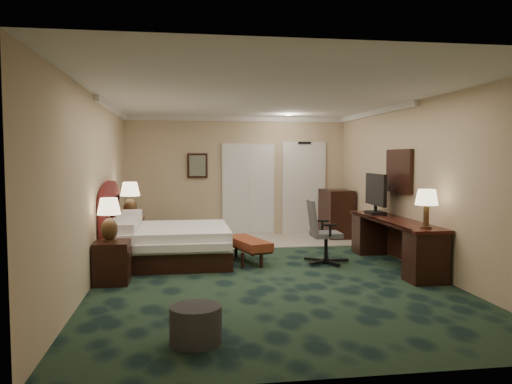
{
  "coord_description": "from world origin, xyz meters",
  "views": [
    {
      "loc": [
        -1.25,
        -7.53,
        1.79
      ],
      "look_at": [
        -0.04,
        0.6,
        1.21
      ],
      "focal_mm": 35.0,
      "sensor_mm": 36.0,
      "label": 1
    }
  ],
  "objects": [
    {
      "name": "wall_right",
      "position": [
        2.5,
        0.0,
        1.35
      ],
      "size": [
        0.0,
        7.5,
        2.7
      ],
      "primitive_type": "cube",
      "color": "#CAB58D",
      "rests_on": "ground"
    },
    {
      "name": "wall_left",
      "position": [
        -2.5,
        0.0,
        1.35
      ],
      "size": [
        0.0,
        7.5,
        2.7
      ],
      "primitive_type": "cube",
      "color": "#CAB58D",
      "rests_on": "ground"
    },
    {
      "name": "nightstand_near",
      "position": [
        -2.24,
        -0.31,
        0.3
      ],
      "size": [
        0.48,
        0.55,
        0.6
      ],
      "primitive_type": "cube",
      "color": "black",
      "rests_on": "ground"
    },
    {
      "name": "nightstand_far",
      "position": [
        -2.23,
        2.08,
        0.31
      ],
      "size": [
        0.5,
        0.58,
        0.63
      ],
      "primitive_type": "cube",
      "color": "black",
      "rests_on": "ground"
    },
    {
      "name": "desk",
      "position": [
        2.19,
        0.16,
        0.39
      ],
      "size": [
        0.58,
        2.68,
        0.77
      ],
      "primitive_type": "cube",
      "color": "black",
      "rests_on": "ground"
    },
    {
      "name": "wall_mirror",
      "position": [
        2.46,
        0.6,
        1.55
      ],
      "size": [
        0.05,
        0.95,
        0.75
      ],
      "primitive_type": "cube",
      "color": "white",
      "rests_on": "wall_right"
    },
    {
      "name": "lamp_near",
      "position": [
        -2.27,
        -0.32,
        0.91
      ],
      "size": [
        0.4,
        0.4,
        0.62
      ],
      "primitive_type": null,
      "rotation": [
        0.0,
        0.0,
        -0.23
      ],
      "color": "#302414",
      "rests_on": "nightstand_near"
    },
    {
      "name": "desk_lamp",
      "position": [
        2.21,
        -0.88,
        1.06
      ],
      "size": [
        0.41,
        0.41,
        0.57
      ],
      "primitive_type": null,
      "rotation": [
        0.0,
        0.0,
        -0.33
      ],
      "color": "#302414",
      "rests_on": "desk"
    },
    {
      "name": "crown_molding",
      "position": [
        0.0,
        0.0,
        2.65
      ],
      "size": [
        5.0,
        7.5,
        0.1
      ],
      "primitive_type": null,
      "color": "silver",
      "rests_on": "wall_back"
    },
    {
      "name": "ottoman",
      "position": [
        -1.13,
        -2.8,
        0.18
      ],
      "size": [
        0.59,
        0.59,
        0.36
      ],
      "primitive_type": "cylinder",
      "rotation": [
        0.0,
        0.0,
        0.2
      ],
      "color": "#2E2E2F",
      "rests_on": "ground"
    },
    {
      "name": "entry_door",
      "position": [
        1.55,
        3.72,
        1.05
      ],
      "size": [
        1.02,
        0.06,
        2.18
      ],
      "primitive_type": "cube",
      "color": "silver",
      "rests_on": "ground"
    },
    {
      "name": "wall_art",
      "position": [
        -0.9,
        3.71,
        1.6
      ],
      "size": [
        0.45,
        0.06,
        0.55
      ],
      "primitive_type": "cube",
      "color": "#4C6659",
      "rests_on": "wall_back"
    },
    {
      "name": "headboard",
      "position": [
        -2.44,
        1.0,
        0.7
      ],
      "size": [
        0.12,
        2.0,
        1.4
      ],
      "primitive_type": null,
      "color": "#481213",
      "rests_on": "ground"
    },
    {
      "name": "bed_bench",
      "position": [
        -0.14,
        0.83,
        0.2
      ],
      "size": [
        0.73,
        1.23,
        0.4
      ],
      "primitive_type": "cube",
      "rotation": [
        0.0,
        0.0,
        0.29
      ],
      "color": "maroon",
      "rests_on": "ground"
    },
    {
      "name": "minibar",
      "position": [
        2.17,
        3.2,
        0.53
      ],
      "size": [
        0.56,
        1.01,
        1.06
      ],
      "primitive_type": "cube",
      "color": "black",
      "rests_on": "ground"
    },
    {
      "name": "wall_back",
      "position": [
        0.0,
        3.75,
        1.35
      ],
      "size": [
        5.0,
        0.0,
        2.7
      ],
      "primitive_type": "cube",
      "color": "#CAB58D",
      "rests_on": "ground"
    },
    {
      "name": "lamp_far",
      "position": [
        -2.22,
        2.07,
        0.98
      ],
      "size": [
        0.45,
        0.45,
        0.69
      ],
      "primitive_type": null,
      "rotation": [
        0.0,
        0.0,
        -0.25
      ],
      "color": "#302414",
      "rests_on": "nightstand_far"
    },
    {
      "name": "wall_front",
      "position": [
        0.0,
        -3.75,
        1.35
      ],
      "size": [
        5.0,
        0.0,
        2.7
      ],
      "primitive_type": "cube",
      "color": "#CAB58D",
      "rests_on": "ground"
    },
    {
      "name": "floor",
      "position": [
        0.0,
        0.0,
        0.0
      ],
      "size": [
        5.0,
        7.5,
        0.0
      ],
      "primitive_type": "cube",
      "color": "black",
      "rests_on": "ground"
    },
    {
      "name": "bed",
      "position": [
        -1.43,
        0.98,
        0.31
      ],
      "size": [
        1.93,
        1.79,
        0.61
      ],
      "primitive_type": "cube",
      "color": "white",
      "rests_on": "ground"
    },
    {
      "name": "desk_chair",
      "position": [
        1.15,
        0.52,
        0.54
      ],
      "size": [
        0.64,
        0.61,
        1.08
      ],
      "primitive_type": null,
      "rotation": [
        0.0,
        0.0,
        -0.03
      ],
      "color": "#4A4A4A",
      "rests_on": "ground"
    },
    {
      "name": "ceiling",
      "position": [
        0.0,
        0.0,
        2.7
      ],
      "size": [
        5.0,
        7.5,
        0.0
      ],
      "primitive_type": "cube",
      "color": "silver",
      "rests_on": "wall_back"
    },
    {
      "name": "tv",
      "position": [
        2.17,
        0.92,
        1.14
      ],
      "size": [
        0.11,
        0.93,
        0.72
      ],
      "primitive_type": "cube",
      "rotation": [
        0.0,
        0.0,
        -0.04
      ],
      "color": "black",
      "rests_on": "desk"
    },
    {
      "name": "closet_doors",
      "position": [
        0.25,
        3.71,
        1.05
      ],
      "size": [
        1.2,
        0.06,
        2.1
      ],
      "primitive_type": "cube",
      "color": "silver",
      "rests_on": "ground"
    },
    {
      "name": "tile_patch",
      "position": [
        0.9,
        2.9,
        0.01
      ],
      "size": [
        3.2,
        1.7,
        0.01
      ],
      "primitive_type": "cube",
      "color": "beige",
      "rests_on": "ground"
    }
  ]
}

